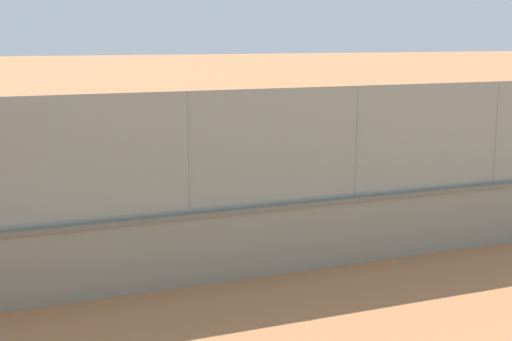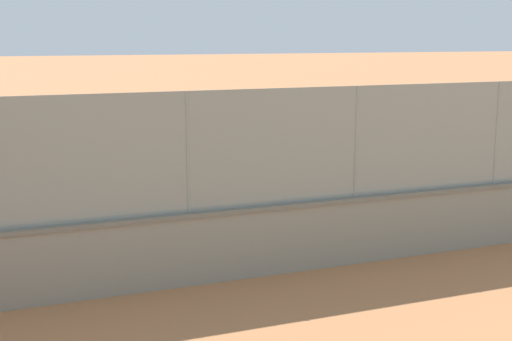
% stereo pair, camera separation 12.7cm
% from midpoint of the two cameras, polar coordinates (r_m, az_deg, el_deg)
% --- Properties ---
extents(ground_plane, '(260.00, 260.00, 0.00)m').
position_cam_midpoint_polar(ground_plane, '(23.23, -9.95, 0.00)').
color(ground_plane, '#B27247').
extents(perimeter_wall, '(33.22, 1.23, 1.29)m').
position_cam_midpoint_polar(perimeter_wall, '(12.52, -5.48, -6.16)').
color(perimeter_wall, gray).
rests_on(perimeter_wall, ground_plane).
extents(fence_panel_on_wall, '(32.62, 0.91, 2.08)m').
position_cam_midpoint_polar(fence_panel_on_wall, '(12.14, -5.62, 1.44)').
color(fence_panel_on_wall, gray).
rests_on(fence_panel_on_wall, perimeter_wall).
extents(player_baseline_waiting, '(1.04, 0.87, 1.55)m').
position_cam_midpoint_polar(player_baseline_waiting, '(17.91, 6.56, -0.14)').
color(player_baseline_waiting, '#591919').
rests_on(player_baseline_waiting, ground_plane).
extents(player_at_service_line, '(0.68, 0.99, 1.52)m').
position_cam_midpoint_polar(player_at_service_line, '(19.79, -4.50, 0.87)').
color(player_at_service_line, navy).
rests_on(player_at_service_line, ground_plane).
extents(sports_ball, '(0.11, 0.11, 0.11)m').
position_cam_midpoint_polar(sports_ball, '(16.30, 12.11, -0.57)').
color(sports_ball, orange).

